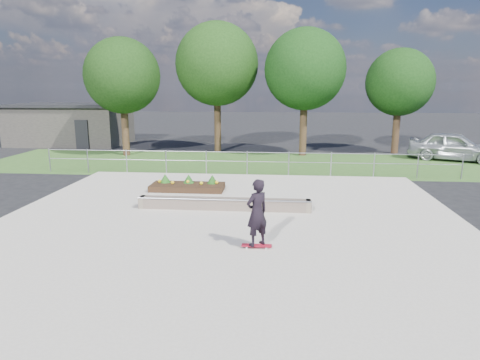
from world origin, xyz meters
name	(u,v)px	position (x,y,z in m)	size (l,w,h in m)	color
ground	(229,224)	(0.00, 0.00, 0.00)	(120.00, 120.00, 0.00)	black
grass_verge	(252,163)	(0.00, 11.00, 0.01)	(30.00, 8.00, 0.02)	#305421
concrete_slab	(229,223)	(0.00, 0.00, 0.03)	(15.00, 15.00, 0.06)	#AFA79C
fence	(247,160)	(0.00, 7.50, 0.77)	(20.06, 0.06, 1.20)	#95989D
building	(71,124)	(-14.00, 18.00, 1.51)	(8.40, 5.40, 3.00)	#302E2B
tree_far_left	(122,76)	(-8.00, 13.00, 4.85)	(4.55, 4.55, 7.15)	#352215
tree_mid_left	(217,64)	(-2.50, 15.00, 5.61)	(5.25, 5.25, 8.25)	black
tree_mid_right	(305,70)	(3.00, 14.00, 5.23)	(4.90, 4.90, 7.70)	#322014
tree_far_right	(400,83)	(9.00, 15.50, 4.48)	(4.20, 4.20, 6.60)	#311F13
grind_ledge	(224,204)	(-0.35, 1.39, 0.26)	(6.00, 0.44, 0.43)	brown
planter_bed	(188,185)	(-2.21, 4.14, 0.24)	(3.00, 1.20, 0.61)	black
skateboarder	(257,213)	(0.97, -2.12, 1.03)	(0.80, 0.75, 1.87)	silver
parked_car	(454,146)	(11.64, 12.90, 0.84)	(1.98, 4.92, 1.67)	#A4A8AD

